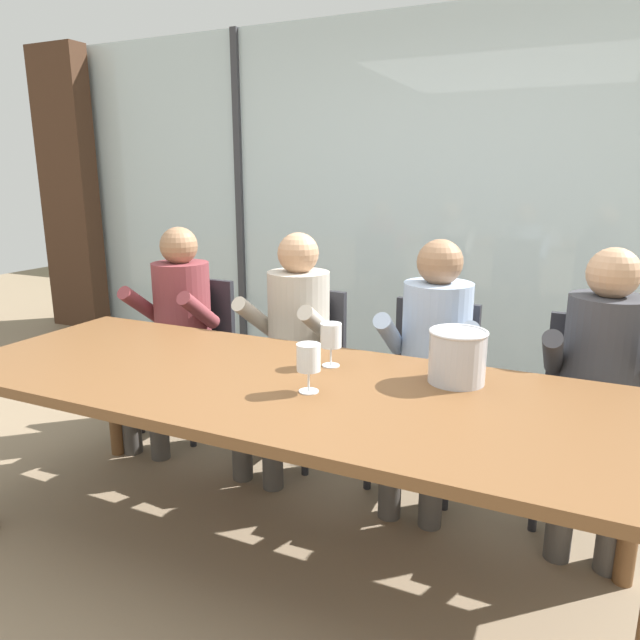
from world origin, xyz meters
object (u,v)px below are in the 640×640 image
Objects in this scene: chair_right_of_center at (593,403)px; person_maroon_top at (175,320)px; chair_left_of_center at (301,358)px; ice_bucket_primary at (457,356)px; wine_glass_near_bucket at (309,360)px; chair_near_curtain at (195,342)px; person_charcoal_jacket at (602,374)px; wine_glass_by_left_taster at (331,337)px; dining_table at (280,396)px; person_beige_jumper at (291,334)px; person_pale_blue_shirt at (432,352)px; chair_center at (428,378)px.

chair_right_of_center is 0.73× the size of person_maroon_top.
chair_right_of_center is at bearing 3.48° from chair_left_of_center.
ice_bucket_primary reaches higher than wine_glass_near_bucket.
wine_glass_near_bucket reaches higher than chair_near_curtain.
chair_left_of_center is 1.15m from wine_glass_near_bucket.
person_charcoal_jacket reaches higher than wine_glass_by_left_taster.
chair_near_curtain is at bearing 158.54° from ice_bucket_primary.
dining_table is 0.83m from person_beige_jumper.
person_pale_blue_shirt reaches higher than chair_near_curtain.
wine_glass_near_bucket is (0.50, -0.82, 0.17)m from person_beige_jumper.
chair_near_curtain is at bearing -178.19° from chair_center.
person_beige_jumper reaches higher than wine_glass_near_bucket.
person_pale_blue_shirt is (0.04, -0.13, 0.17)m from chair_center.
person_beige_jumper is 0.72m from wine_glass_by_left_taster.
chair_center is at bearing 3.05° from chair_left_of_center.
chair_right_of_center is 4.99× the size of wine_glass_by_left_taster.
chair_center is at bearing 178.22° from chair_right_of_center.
dining_table is 0.67m from ice_bucket_primary.
ice_bucket_primary is (0.21, -0.50, 0.16)m from person_pale_blue_shirt.
person_beige_jumper reaches higher than wine_glass_by_left_taster.
dining_table is 3.05× the size of chair_right_of_center.
person_charcoal_jacket reaches higher than chair_center.
chair_center is 0.73× the size of person_beige_jumper.
person_beige_jumper is 1.00× the size of person_charcoal_jacket.
person_pale_blue_shirt is at bearing 62.25° from wine_glass_by_left_taster.
person_beige_jumper is at bearing -3.52° from person_maroon_top.
person_pale_blue_shirt is 6.82× the size of wine_glass_by_left_taster.
person_charcoal_jacket is at bearing 41.08° from wine_glass_near_bucket.
dining_table is 3.05× the size of chair_near_curtain.
wine_glass_by_left_taster is at bearing -50.35° from chair_left_of_center.
chair_near_curtain is 1.48m from person_pale_blue_shirt.
person_pale_blue_shirt is (1.46, -0.16, 0.17)m from chair_near_curtain.
person_charcoal_jacket is 0.72m from ice_bucket_primary.
person_charcoal_jacket reaches higher than ice_bucket_primary.
chair_left_of_center is at bearing 118.22° from wine_glass_near_bucket.
person_maroon_top reaches higher than ice_bucket_primary.
wine_glass_by_left_taster reaches higher than chair_left_of_center.
chair_near_curtain is 0.73× the size of person_pale_blue_shirt.
dining_table is at bearing -60.89° from person_beige_jumper.
chair_right_of_center is 4.07× the size of ice_bucket_primary.
ice_bucket_primary is at bearing -68.85° from person_pale_blue_shirt.
person_pale_blue_shirt reaches higher than chair_left_of_center.
person_beige_jumper is at bearing 130.90° from wine_glass_by_left_taster.
person_charcoal_jacket is (0.75, -0.13, 0.17)m from chair_center.
chair_near_curtain is 2.16m from chair_right_of_center.
chair_center is 0.73× the size of person_pale_blue_shirt.
chair_right_of_center is 4.99× the size of wine_glass_near_bucket.
wine_glass_near_bucket is at bearing -36.97° from person_maroon_top.
ice_bucket_primary is (-0.48, -0.62, 0.33)m from chair_right_of_center.
dining_table is at bearing -156.49° from ice_bucket_primary.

